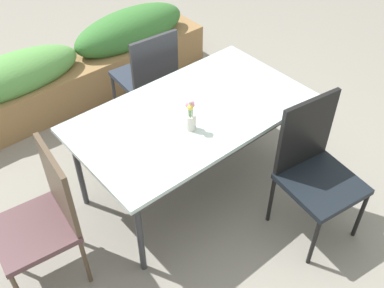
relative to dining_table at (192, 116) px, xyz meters
The scene contains 7 objects.
ground_plane 0.67m from the dining_table, 16.47° to the right, with size 12.00×12.00×0.00m, color gray.
dining_table is the anchor object (origin of this frame).
chair_far_side 0.81m from the dining_table, 76.30° to the left, with size 0.47×0.47×0.93m.
chair_near_right 0.87m from the dining_table, 63.87° to the right, with size 0.52×0.52×0.98m.
chair_end_left 1.14m from the dining_table, behind, with size 0.49×0.49×0.95m.
flower_vase 0.24m from the dining_table, 132.73° to the right, with size 0.07×0.06×0.24m.
planter_box 1.61m from the dining_table, 91.15° to the left, with size 2.66×0.47×0.70m.
Camera 1 is at (-1.63, -1.78, 2.56)m, focal length 41.89 mm.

